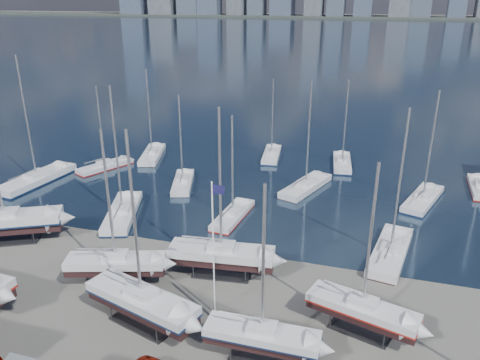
% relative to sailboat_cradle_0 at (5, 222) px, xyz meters
% --- Properties ---
extents(ground, '(1400.00, 1400.00, 0.00)m').
position_rel_sailboat_cradle_0_xyz_m(ground, '(22.56, -5.49, -2.17)').
color(ground, '#605E59').
rests_on(ground, ground).
extents(water, '(1400.00, 600.00, 0.40)m').
position_rel_sailboat_cradle_0_xyz_m(water, '(22.56, 304.51, -2.32)').
color(water, '#19233B').
rests_on(water, ground).
extents(far_shore, '(1400.00, 80.00, 2.20)m').
position_rel_sailboat_cradle_0_xyz_m(far_shore, '(22.56, 564.51, -1.07)').
color(far_shore, '#2D332D').
rests_on(far_shore, ground).
extents(sailboat_cradle_0, '(11.43, 7.93, 17.99)m').
position_rel_sailboat_cradle_0_xyz_m(sailboat_cradle_0, '(0.00, 0.00, 0.00)').
color(sailboat_cradle_0, '#2D2D33').
rests_on(sailboat_cradle_0, ground).
extents(sailboat_cradle_2, '(8.97, 4.88, 14.25)m').
position_rel_sailboat_cradle_0_xyz_m(sailboat_cradle_2, '(15.05, -3.65, -0.19)').
color(sailboat_cradle_2, '#2D2D33').
rests_on(sailboat_cradle_2, ground).
extents(sailboat_cradle_3, '(10.12, 5.38, 15.77)m').
position_rel_sailboat_cradle_0_xyz_m(sailboat_cradle_3, '(19.94, -8.07, -0.12)').
color(sailboat_cradle_3, '#2D2D33').
rests_on(sailboat_cradle_3, ground).
extents(sailboat_cradle_4, '(9.84, 3.77, 15.70)m').
position_rel_sailboat_cradle_0_xyz_m(sailboat_cradle_4, '(23.57, 0.33, -0.11)').
color(sailboat_cradle_4, '#2D2D33').
rests_on(sailboat_cradle_4, ground).
extents(sailboat_cradle_5, '(8.19, 2.34, 13.42)m').
position_rel_sailboat_cradle_0_xyz_m(sailboat_cradle_5, '(29.76, -9.14, -0.24)').
color(sailboat_cradle_5, '#2D2D33').
rests_on(sailboat_cradle_5, ground).
extents(sailboat_cradle_6, '(8.72, 4.64, 13.75)m').
position_rel_sailboat_cradle_0_xyz_m(sailboat_cradle_6, '(36.30, -4.13, -0.22)').
color(sailboat_cradle_6, '#2D2D33').
rests_on(sailboat_cradle_6, ground).
extents(sailboat_moored_0, '(4.76, 12.35, 18.00)m').
position_rel_sailboat_cradle_0_xyz_m(sailboat_moored_0, '(-8.13, 14.61, -1.86)').
color(sailboat_moored_0, black).
rests_on(sailboat_moored_0, water).
extents(sailboat_moored_1, '(5.88, 8.76, 12.81)m').
position_rel_sailboat_cradle_0_xyz_m(sailboat_moored_1, '(-2.20, 22.25, -1.87)').
color(sailboat_moored_1, black).
rests_on(sailboat_moored_1, water).
extents(sailboat_moored_2, '(5.24, 10.01, 14.56)m').
position_rel_sailboat_cradle_0_xyz_m(sailboat_moored_2, '(2.16, 29.03, -1.85)').
color(sailboat_moored_2, black).
rests_on(sailboat_moored_2, water).
extents(sailboat_moored_3, '(6.31, 11.10, 16.01)m').
position_rel_sailboat_cradle_0_xyz_m(sailboat_moored_3, '(8.62, 8.50, -1.87)').
color(sailboat_moored_3, black).
rests_on(sailboat_moored_3, water).
extents(sailboat_moored_4, '(4.88, 8.91, 12.97)m').
position_rel_sailboat_cradle_0_xyz_m(sailboat_moored_4, '(11.52, 19.46, -1.85)').
color(sailboat_moored_4, black).
rests_on(sailboat_moored_4, water).
extents(sailboat_moored_5, '(3.56, 8.99, 13.08)m').
position_rel_sailboat_cradle_0_xyz_m(sailboat_moored_5, '(20.37, 34.55, -1.87)').
color(sailboat_moored_5, black).
rests_on(sailboat_moored_5, water).
extents(sailboat_moored_6, '(3.08, 8.69, 12.75)m').
position_rel_sailboat_cradle_0_xyz_m(sailboat_moored_6, '(21.07, 11.73, -1.87)').
color(sailboat_moored_6, black).
rests_on(sailboat_moored_6, water).
extents(sailboat_moored_7, '(5.89, 10.29, 14.99)m').
position_rel_sailboat_cradle_0_xyz_m(sailboat_moored_7, '(27.77, 22.82, -1.85)').
color(sailboat_moored_7, black).
rests_on(sailboat_moored_7, water).
extents(sailboat_moored_8, '(3.55, 9.28, 13.53)m').
position_rel_sailboat_cradle_0_xyz_m(sailboat_moored_8, '(31.52, 33.83, -1.87)').
color(sailboat_moored_8, black).
rests_on(sailboat_moored_8, water).
extents(sailboat_moored_9, '(4.62, 10.68, 15.61)m').
position_rel_sailboat_cradle_0_xyz_m(sailboat_moored_9, '(38.54, 8.16, -1.85)').
color(sailboat_moored_9, black).
rests_on(sailboat_moored_9, water).
extents(sailboat_moored_10, '(5.77, 10.19, 14.69)m').
position_rel_sailboat_cradle_0_xyz_m(sailboat_moored_10, '(42.41, 22.74, -1.87)').
color(sailboat_moored_10, black).
rests_on(sailboat_moored_10, water).
extents(sailboat_moored_11, '(2.81, 8.76, 12.95)m').
position_rel_sailboat_cradle_0_xyz_m(sailboat_moored_11, '(49.92, 29.11, -1.87)').
color(sailboat_moored_11, black).
rests_on(sailboat_moored_11, water).
extents(flagpole, '(1.02, 0.12, 11.50)m').
position_rel_sailboat_cradle_0_xyz_m(flagpole, '(24.95, -5.24, 4.42)').
color(flagpole, white).
rests_on(flagpole, ground).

